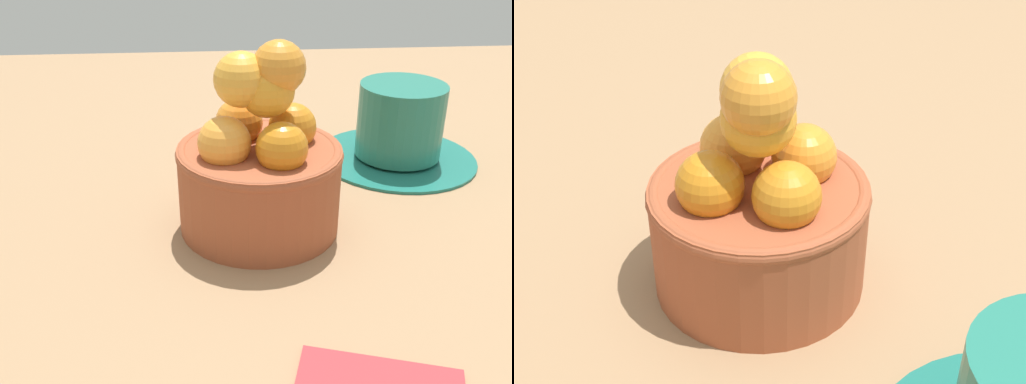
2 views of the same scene
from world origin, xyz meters
TOP-DOWN VIEW (x-y plane):
  - ground_plane at (0.00, 0.00)cm, footprint 115.27×110.47cm
  - terracotta_bowl at (0.02, 0.01)cm, footprint 13.21×13.21cm
  - coffee_cup at (-12.25, 15.17)cm, footprint 16.07×16.07cm

SIDE VIEW (x-z plane):
  - ground_plane at x=0.00cm, z-range -3.03..0.00cm
  - coffee_cup at x=-12.25cm, z-range -0.59..7.34cm
  - terracotta_bowl at x=0.02cm, z-range -2.21..13.20cm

